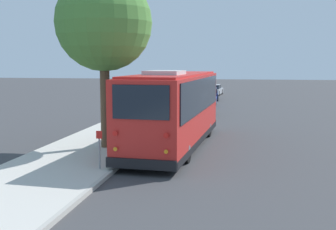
{
  "coord_description": "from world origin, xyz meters",
  "views": [
    {
      "loc": [
        -19.94,
        -2.87,
        3.94
      ],
      "look_at": [
        0.79,
        0.8,
        1.3
      ],
      "focal_mm": 45.0,
      "sensor_mm": 36.0,
      "label": 1
    }
  ],
  "objects_px": {
    "street_tree": "(104,17)",
    "parked_sedan_black": "(199,107)",
    "parked_sedan_navy": "(210,94)",
    "sign_post_near": "(99,149)",
    "sign_post_far": "(112,147)",
    "fire_hydrant": "(167,113)",
    "parked_sedan_blue": "(204,100)",
    "parked_sedan_silver": "(214,90)",
    "shuttle_bus": "(175,106)"
  },
  "relations": [
    {
      "from": "street_tree",
      "to": "parked_sedan_blue",
      "type": "bearing_deg",
      "value": -7.78
    },
    {
      "from": "parked_sedan_blue",
      "to": "parked_sedan_silver",
      "type": "height_order",
      "value": "parked_sedan_blue"
    },
    {
      "from": "street_tree",
      "to": "parked_sedan_navy",
      "type": "bearing_deg",
      "value": -5.73
    },
    {
      "from": "parked_sedan_black",
      "to": "sign_post_near",
      "type": "height_order",
      "value": "sign_post_near"
    },
    {
      "from": "shuttle_bus",
      "to": "sign_post_far",
      "type": "xyz_separation_m",
      "value": [
        -3.55,
        1.9,
        -1.27
      ]
    },
    {
      "from": "parked_sedan_black",
      "to": "street_tree",
      "type": "height_order",
      "value": "street_tree"
    },
    {
      "from": "street_tree",
      "to": "sign_post_far",
      "type": "distance_m",
      "value": 5.9
    },
    {
      "from": "sign_post_far",
      "to": "fire_hydrant",
      "type": "distance_m",
      "value": 12.2
    },
    {
      "from": "parked_sedan_navy",
      "to": "sign_post_near",
      "type": "relative_size",
      "value": 3.32
    },
    {
      "from": "sign_post_far",
      "to": "street_tree",
      "type": "bearing_deg",
      "value": 23.11
    },
    {
      "from": "shuttle_bus",
      "to": "parked_sedan_blue",
      "type": "distance_m",
      "value": 18.38
    },
    {
      "from": "parked_sedan_black",
      "to": "parked_sedan_navy",
      "type": "distance_m",
      "value": 13.1
    },
    {
      "from": "parked_sedan_blue",
      "to": "street_tree",
      "type": "relative_size",
      "value": 0.58
    },
    {
      "from": "sign_post_far",
      "to": "parked_sedan_silver",
      "type": "bearing_deg",
      "value": -2.55
    },
    {
      "from": "parked_sedan_black",
      "to": "parked_sedan_silver",
      "type": "bearing_deg",
      "value": -2.83
    },
    {
      "from": "sign_post_far",
      "to": "parked_sedan_navy",
      "type": "bearing_deg",
      "value": -3.19
    },
    {
      "from": "parked_sedan_black",
      "to": "parked_sedan_navy",
      "type": "relative_size",
      "value": 0.94
    },
    {
      "from": "parked_sedan_silver",
      "to": "fire_hydrant",
      "type": "distance_m",
      "value": 23.65
    },
    {
      "from": "sign_post_far",
      "to": "parked_sedan_black",
      "type": "bearing_deg",
      "value": -6.41
    },
    {
      "from": "sign_post_far",
      "to": "parked_sedan_blue",
      "type": "bearing_deg",
      "value": -4.21
    },
    {
      "from": "street_tree",
      "to": "fire_hydrant",
      "type": "distance_m",
      "value": 11.18
    },
    {
      "from": "parked_sedan_navy",
      "to": "fire_hydrant",
      "type": "distance_m",
      "value": 16.73
    },
    {
      "from": "shuttle_bus",
      "to": "parked_sedan_silver",
      "type": "distance_m",
      "value": 32.28
    },
    {
      "from": "sign_post_near",
      "to": "fire_hydrant",
      "type": "relative_size",
      "value": 1.7
    },
    {
      "from": "parked_sedan_black",
      "to": "parked_sedan_blue",
      "type": "height_order",
      "value": "parked_sedan_black"
    },
    {
      "from": "street_tree",
      "to": "parked_sedan_black",
      "type": "bearing_deg",
      "value": -11.94
    },
    {
      "from": "street_tree",
      "to": "fire_hydrant",
      "type": "xyz_separation_m",
      "value": [
        9.76,
        -1.0,
        -5.37
      ]
    },
    {
      "from": "parked_sedan_navy",
      "to": "sign_post_far",
      "type": "xyz_separation_m",
      "value": [
        -28.85,
        1.61,
        0.08
      ]
    },
    {
      "from": "parked_sedan_black",
      "to": "fire_hydrant",
      "type": "xyz_separation_m",
      "value": [
        -3.55,
        1.81,
        -0.04
      ]
    },
    {
      "from": "parked_sedan_silver",
      "to": "street_tree",
      "type": "relative_size",
      "value": 0.58
    },
    {
      "from": "street_tree",
      "to": "fire_hydrant",
      "type": "height_order",
      "value": "street_tree"
    },
    {
      "from": "street_tree",
      "to": "sign_post_far",
      "type": "bearing_deg",
      "value": -156.89
    },
    {
      "from": "fire_hydrant",
      "to": "parked_sedan_blue",
      "type": "bearing_deg",
      "value": -9.7
    },
    {
      "from": "parked_sedan_blue",
      "to": "sign_post_far",
      "type": "relative_size",
      "value": 4.65
    },
    {
      "from": "parked_sedan_silver",
      "to": "street_tree",
      "type": "xyz_separation_m",
      "value": [
        -33.35,
        2.64,
        5.34
      ]
    },
    {
      "from": "sign_post_far",
      "to": "fire_hydrant",
      "type": "height_order",
      "value": "sign_post_far"
    },
    {
      "from": "sign_post_near",
      "to": "sign_post_far",
      "type": "height_order",
      "value": "sign_post_near"
    },
    {
      "from": "parked_sedan_navy",
      "to": "sign_post_near",
      "type": "height_order",
      "value": "sign_post_near"
    },
    {
      "from": "fire_hydrant",
      "to": "sign_post_near",
      "type": "bearing_deg",
      "value": -179.82
    },
    {
      "from": "parked_sedan_navy",
      "to": "sign_post_far",
      "type": "relative_size",
      "value": 4.48
    },
    {
      "from": "fire_hydrant",
      "to": "shuttle_bus",
      "type": "bearing_deg",
      "value": -167.33
    },
    {
      "from": "parked_sedan_silver",
      "to": "sign_post_far",
      "type": "xyz_separation_m",
      "value": [
        -35.79,
        1.6,
        0.08
      ]
    },
    {
      "from": "parked_sedan_navy",
      "to": "parked_sedan_blue",
      "type": "bearing_deg",
      "value": 176.31
    },
    {
      "from": "shuttle_bus",
      "to": "parked_sedan_silver",
      "type": "relative_size",
      "value": 2.28
    },
    {
      "from": "sign_post_near",
      "to": "fire_hydrant",
      "type": "distance_m",
      "value": 13.71
    },
    {
      "from": "shuttle_bus",
      "to": "parked_sedan_silver",
      "type": "bearing_deg",
      "value": 4.04
    },
    {
      "from": "parked_sedan_blue",
      "to": "parked_sedan_navy",
      "type": "relative_size",
      "value": 1.04
    },
    {
      "from": "street_tree",
      "to": "sign_post_far",
      "type": "relative_size",
      "value": 8.08
    },
    {
      "from": "parked_sedan_black",
      "to": "fire_hydrant",
      "type": "distance_m",
      "value": 3.99
    },
    {
      "from": "parked_sedan_blue",
      "to": "parked_sedan_silver",
      "type": "xyz_separation_m",
      "value": [
        13.91,
        0.02,
        -0.01
      ]
    }
  ]
}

